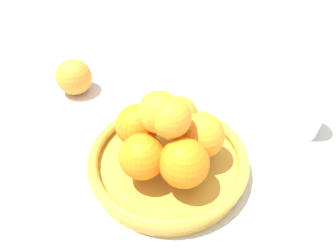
{
  "coord_description": "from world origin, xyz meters",
  "views": [
    {
      "loc": [
        0.28,
        0.27,
        0.46
      ],
      "look_at": [
        0.0,
        0.0,
        0.1
      ],
      "focal_mm": 35.0,
      "sensor_mm": 36.0,
      "label": 1
    }
  ],
  "objects": [
    {
      "name": "stray_orange",
      "position": [
        -0.02,
        -0.32,
        0.04
      ],
      "size": [
        0.08,
        0.08,
        0.08
      ],
      "primitive_type": "sphere",
      "color": "orange",
      "rests_on": "ground_plane"
    },
    {
      "name": "drinking_glass",
      "position": [
        -0.26,
        0.13,
        0.05
      ],
      "size": [
        0.06,
        0.06,
        0.09
      ],
      "primitive_type": "cylinder",
      "color": "white",
      "rests_on": "ground_plane"
    },
    {
      "name": "ground_plane",
      "position": [
        0.0,
        0.0,
        0.0
      ],
      "size": [
        4.0,
        4.0,
        0.0
      ],
      "primitive_type": "plane",
      "color": "beige"
    },
    {
      "name": "fruit_bowl",
      "position": [
        0.0,
        0.0,
        0.02
      ],
      "size": [
        0.28,
        0.28,
        0.04
      ],
      "color": "gold",
      "rests_on": "ground_plane"
    },
    {
      "name": "orange_pile",
      "position": [
        0.0,
        0.0,
        0.09
      ],
      "size": [
        0.19,
        0.19,
        0.13
      ],
      "color": "orange",
      "rests_on": "fruit_bowl"
    }
  ]
}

